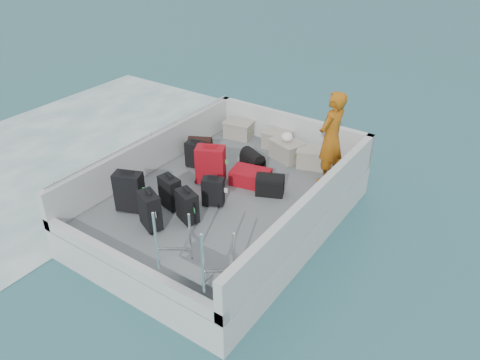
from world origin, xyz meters
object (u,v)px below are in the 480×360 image
object	(u,v)px
suitcase_0	(130,192)
crate_3	(313,159)
crate_0	(239,130)
passenger	(331,138)
suitcase_6	(187,207)
suitcase_8	(250,177)
suitcase_3	(150,211)
crate_1	(277,140)
suitcase_2	(196,155)
suitcase_7	(213,192)
suitcase_4	(170,193)
suitcase_5	(211,165)
crate_2	(286,151)

from	to	relation	value
suitcase_0	crate_3	size ratio (longest dim) A/B	1.24
crate_0	passenger	xyz separation A→B (m)	(2.44, -0.57, 0.71)
suitcase_0	suitcase_6	distance (m)	1.05
suitcase_8	crate_0	bearing A→B (deg)	29.24
crate_0	crate_3	bearing A→B (deg)	-7.58
suitcase_3	crate_3	distance (m)	3.53
suitcase_0	suitcase_8	world-z (taller)	suitcase_0
suitcase_6	crate_1	distance (m)	3.15
suitcase_2	suitcase_6	size ratio (longest dim) A/B	0.97
suitcase_0	crate_0	bearing A→B (deg)	69.83
suitcase_6	suitcase_8	xyz separation A→B (m)	(0.20, 1.58, -0.14)
suitcase_6	crate_1	bearing A→B (deg)	113.98
suitcase_2	crate_1	world-z (taller)	suitcase_2
suitcase_7	crate_3	size ratio (longest dim) A/B	0.89
suitcase_4	crate_0	bearing A→B (deg)	115.62
suitcase_5	suitcase_8	distance (m)	0.78
suitcase_4	crate_3	bearing A→B (deg)	76.98
crate_0	crate_3	xyz separation A→B (m)	(1.97, -0.26, 0.00)
suitcase_2	suitcase_5	world-z (taller)	suitcase_5
suitcase_3	crate_1	size ratio (longest dim) A/B	1.11
suitcase_5	suitcase_6	xyz separation A→B (m)	(0.44, -1.21, -0.08)
suitcase_3	suitcase_5	world-z (taller)	suitcase_5
crate_3	passenger	distance (m)	0.90
suitcase_4	suitcase_6	size ratio (longest dim) A/B	1.04
suitcase_0	crate_2	xyz separation A→B (m)	(1.27, 3.13, -0.18)
suitcase_2	suitcase_4	world-z (taller)	suitcase_4
suitcase_5	passenger	distance (m)	2.27
suitcase_7	suitcase_8	xyz separation A→B (m)	(0.14, 0.96, -0.12)
suitcase_0	passenger	world-z (taller)	passenger
suitcase_8	crate_2	bearing A→B (deg)	-14.77
suitcase_6	crate_2	xyz separation A→B (m)	(0.27, 2.81, -0.09)
suitcase_6	crate_1	world-z (taller)	suitcase_6
suitcase_6	crate_3	xyz separation A→B (m)	(0.86, 2.83, -0.10)
suitcase_0	suitcase_7	world-z (taller)	suitcase_0
suitcase_4	crate_0	xyz separation A→B (m)	(-0.60, 2.95, -0.11)
suitcase_0	crate_1	bearing A→B (deg)	54.08
suitcase_5	crate_1	distance (m)	1.97
suitcase_5	crate_3	xyz separation A→B (m)	(1.31, 1.62, -0.19)
crate_2	suitcase_5	bearing A→B (deg)	-113.91
suitcase_3	crate_2	distance (m)	3.36
suitcase_7	crate_3	bearing A→B (deg)	46.14
suitcase_8	crate_0	size ratio (longest dim) A/B	1.21
crate_3	suitcase_3	bearing A→B (deg)	-110.47
suitcase_0	crate_3	xyz separation A→B (m)	(1.86, 3.14, -0.19)
suitcase_7	suitcase_5	bearing A→B (deg)	106.74
suitcase_6	crate_2	world-z (taller)	suitcase_6
suitcase_2	crate_3	size ratio (longest dim) A/B	0.92
crate_3	passenger	size ratio (longest dim) A/B	0.33
suitcase_3	crate_2	xyz separation A→B (m)	(0.64, 3.29, -0.13)
suitcase_3	crate_3	xyz separation A→B (m)	(1.23, 3.31, -0.14)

